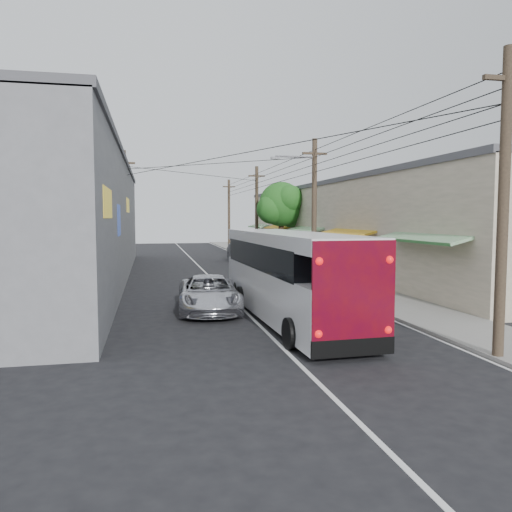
% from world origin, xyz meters
% --- Properties ---
extents(ground, '(120.00, 120.00, 0.00)m').
position_xyz_m(ground, '(0.00, 0.00, 0.00)').
color(ground, black).
rests_on(ground, ground).
extents(sidewalk, '(3.00, 80.00, 0.12)m').
position_xyz_m(sidewalk, '(6.50, 20.00, 0.06)').
color(sidewalk, slate).
rests_on(sidewalk, ground).
extents(building_right, '(7.09, 40.00, 6.25)m').
position_xyz_m(building_right, '(10.99, 22.00, 3.15)').
color(building_right, beige).
rests_on(building_right, ground).
extents(building_left, '(7.20, 36.00, 7.25)m').
position_xyz_m(building_left, '(-8.50, 18.00, 3.65)').
color(building_left, gray).
rests_on(building_left, ground).
extents(utility_poles, '(11.80, 45.28, 8.00)m').
position_xyz_m(utility_poles, '(3.13, 20.33, 4.13)').
color(utility_poles, '#473828').
rests_on(utility_poles, ground).
extents(street_tree, '(4.40, 4.00, 6.60)m').
position_xyz_m(street_tree, '(6.87, 26.02, 4.67)').
color(street_tree, '#3F2B19').
rests_on(street_tree, ground).
extents(coach_bus, '(2.84, 11.16, 3.19)m').
position_xyz_m(coach_bus, '(1.20, 4.09, 1.65)').
color(coach_bus, silver).
rests_on(coach_bus, ground).
extents(jeepney, '(2.67, 5.25, 1.42)m').
position_xyz_m(jeepney, '(-1.40, 6.30, 0.71)').
color(jeepney, silver).
rests_on(jeepney, ground).
extents(parked_suv, '(2.24, 5.30, 1.53)m').
position_xyz_m(parked_suv, '(4.60, 17.35, 0.76)').
color(parked_suv, '#A5A5AD').
rests_on(parked_suv, ground).
extents(parked_car_mid, '(2.05, 4.89, 1.65)m').
position_xyz_m(parked_car_mid, '(4.30, 21.28, 0.83)').
color(parked_car_mid, '#28292E').
rests_on(parked_car_mid, ground).
extents(parked_car_far, '(1.65, 4.72, 1.56)m').
position_xyz_m(parked_car_far, '(3.80, 27.97, 0.78)').
color(parked_car_far, black).
rests_on(parked_car_far, ground).
extents(pedestrian_near, '(0.76, 0.59, 1.83)m').
position_xyz_m(pedestrian_near, '(5.40, 12.89, 1.04)').
color(pedestrian_near, pink).
rests_on(pedestrian_near, sidewalk).
extents(pedestrian_far, '(0.84, 0.76, 1.42)m').
position_xyz_m(pedestrian_far, '(5.83, 11.90, 0.83)').
color(pedestrian_far, '#81A2BC').
rests_on(pedestrian_far, sidewalk).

